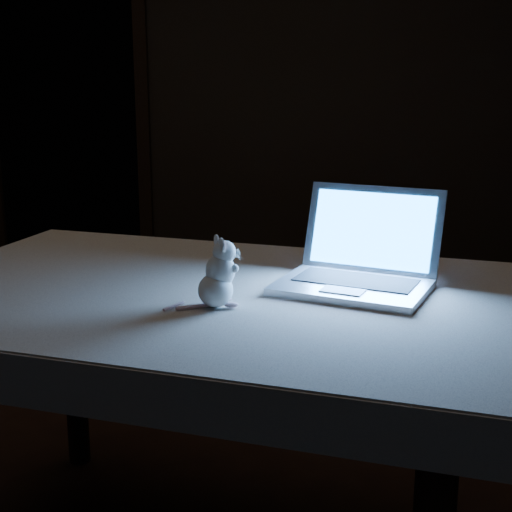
# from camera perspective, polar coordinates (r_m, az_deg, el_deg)

# --- Properties ---
(floor) EXTENTS (5.00, 5.00, 0.00)m
(floor) POSITION_cam_1_polar(r_m,az_deg,el_deg) (2.56, -5.26, -15.57)
(floor) COLOR black
(floor) RESTS_ON ground
(back_wall) EXTENTS (4.50, 0.04, 2.60)m
(back_wall) POSITION_cam_1_polar(r_m,az_deg,el_deg) (4.71, -1.26, 14.45)
(back_wall) COLOR black
(back_wall) RESTS_ON ground
(doorway) EXTENTS (1.06, 0.36, 2.13)m
(doorway) POSITION_cam_1_polar(r_m,az_deg,el_deg) (4.92, -14.38, 11.27)
(doorway) COLOR black
(doorway) RESTS_ON back_wall
(table) EXTENTS (1.56, 1.21, 0.74)m
(table) POSITION_cam_1_polar(r_m,az_deg,el_deg) (1.95, -3.95, -13.26)
(table) COLOR black
(table) RESTS_ON floor
(tablecloth) EXTENTS (1.64, 1.25, 0.11)m
(tablecloth) POSITION_cam_1_polar(r_m,az_deg,el_deg) (1.76, -1.27, -4.77)
(tablecloth) COLOR beige
(tablecloth) RESTS_ON table
(laptop) EXTENTS (0.44, 0.42, 0.24)m
(laptop) POSITION_cam_1_polar(r_m,az_deg,el_deg) (1.77, 7.49, 1.04)
(laptop) COLOR silver
(laptop) RESTS_ON tablecloth
(plush_mouse) EXTENTS (0.13, 0.13, 0.16)m
(plush_mouse) POSITION_cam_1_polar(r_m,az_deg,el_deg) (1.65, -3.15, -1.27)
(plush_mouse) COLOR white
(plush_mouse) RESTS_ON tablecloth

